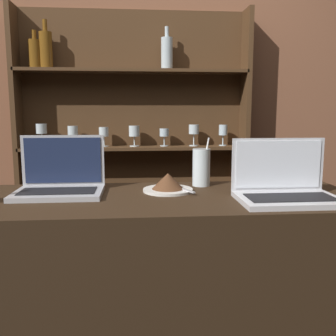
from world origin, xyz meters
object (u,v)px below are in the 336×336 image
(water_glass, at_px, (201,167))
(laptop_near, at_px, (60,181))
(laptop_far, at_px, (285,187))
(cake_plate, at_px, (168,184))

(water_glass, bearing_deg, laptop_near, -169.66)
(water_glass, bearing_deg, laptop_far, -47.16)
(laptop_far, xyz_separation_m, water_glass, (-0.25, 0.27, 0.03))
(cake_plate, height_order, water_glass, water_glass)
(cake_plate, bearing_deg, laptop_far, -23.20)
(cake_plate, bearing_deg, laptop_near, -179.82)
(laptop_near, height_order, laptop_far, laptop_near)
(laptop_near, distance_m, water_glass, 0.56)
(laptop_far, bearing_deg, laptop_near, 168.13)
(laptop_far, relative_size, cake_plate, 1.79)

